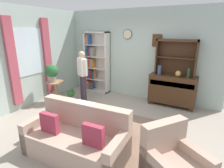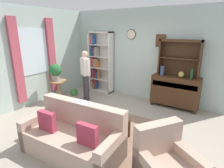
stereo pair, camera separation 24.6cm
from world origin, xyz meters
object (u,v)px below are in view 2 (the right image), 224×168
(sideboard_hutch, at_px, (180,53))
(plant_stand, at_px, (59,89))
(coffee_table, at_px, (108,121))
(sideboard, at_px, (175,90))
(armchair_floral, at_px, (167,168))
(bottle_wine, at_px, (192,74))
(book_stack, at_px, (107,117))
(couch_floral, at_px, (74,137))
(potted_plant_large, at_px, (55,71))
(vase_round, at_px, (181,75))
(vase_tall, at_px, (162,71))
(potted_plant_small, at_px, (74,93))
(bookshelf, at_px, (99,63))
(person_reading, at_px, (85,72))

(sideboard_hutch, distance_m, plant_stand, 3.69)
(coffee_table, bearing_deg, sideboard, 71.72)
(armchair_floral, xyz_separation_m, plant_stand, (-3.78, 1.43, 0.12))
(sideboard, relative_size, bottle_wine, 4.71)
(coffee_table, distance_m, book_stack, 0.10)
(sideboard, relative_size, plant_stand, 1.95)
(couch_floral, distance_m, potted_plant_large, 2.76)
(bottle_wine, height_order, armchair_floral, bottle_wine)
(vase_round, xyz_separation_m, plant_stand, (-3.27, -1.39, -0.59))
(vase_tall, xyz_separation_m, book_stack, (-0.39, -2.23, -0.61))
(vase_round, bearing_deg, plant_stand, -156.92)
(coffee_table, bearing_deg, potted_plant_small, 150.46)
(sideboard_hutch, bearing_deg, bottle_wine, -26.96)
(couch_floral, height_order, book_stack, couch_floral)
(armchair_floral, bearing_deg, coffee_table, 156.97)
(bookshelf, relative_size, coffee_table, 2.62)
(book_stack, bearing_deg, sideboard, 71.26)
(armchair_floral, relative_size, person_reading, 0.69)
(sideboard, xyz_separation_m, sideboard_hutch, (0.00, 0.11, 1.05))
(sideboard, bearing_deg, vase_round, -27.17)
(vase_round, height_order, armchair_floral, vase_round)
(vase_round, xyz_separation_m, bottle_wine, (0.26, -0.02, 0.05))
(armchair_floral, relative_size, potted_plant_small, 3.19)
(bottle_wine, xyz_separation_m, armchair_floral, (0.25, -2.80, -0.77))
(sideboard_hutch, distance_m, potted_plant_large, 3.63)
(sideboard, xyz_separation_m, person_reading, (-2.52, -0.92, 0.40))
(couch_floral, height_order, potted_plant_large, potted_plant_large)
(couch_floral, bearing_deg, bookshelf, 118.93)
(vase_round, bearing_deg, sideboard, 152.83)
(vase_round, xyz_separation_m, book_stack, (-0.91, -2.24, -0.56))
(armchair_floral, height_order, person_reading, person_reading)
(potted_plant_large, height_order, coffee_table, potted_plant_large)
(armchair_floral, bearing_deg, plant_stand, 159.29)
(potted_plant_small, bearing_deg, bottle_wine, 16.76)
(coffee_table, bearing_deg, bottle_wine, 62.51)
(sideboard_hutch, xyz_separation_m, vase_round, (0.13, -0.18, -0.55))
(sideboard_hutch, bearing_deg, plant_stand, -153.44)
(sideboard, height_order, sideboard_hutch, sideboard_hutch)
(vase_tall, height_order, person_reading, person_reading)
(sideboard, xyz_separation_m, armchair_floral, (0.64, -2.89, -0.22))
(bookshelf, relative_size, sideboard, 1.62)
(sideboard_hutch, height_order, plant_stand, sideboard_hutch)
(person_reading, distance_m, coffee_table, 2.30)
(person_reading, bearing_deg, vase_round, 17.96)
(vase_round, bearing_deg, person_reading, -162.04)
(potted_plant_large, bearing_deg, coffee_table, -17.82)
(plant_stand, height_order, person_reading, person_reading)
(plant_stand, relative_size, potted_plant_large, 1.28)
(bottle_wine, bearing_deg, sideboard, 167.11)
(bookshelf, distance_m, person_reading, 1.04)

